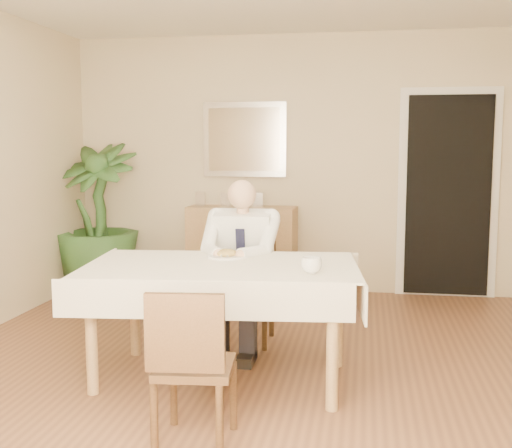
% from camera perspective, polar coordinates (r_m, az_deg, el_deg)
% --- Properties ---
extents(room, '(5.00, 5.02, 2.60)m').
position_cam_1_polar(room, '(4.10, -0.82, 4.26)').
color(room, brown).
rests_on(room, ground).
extents(window, '(1.34, 0.04, 1.44)m').
position_cam_1_polar(window, '(1.72, -15.95, 5.03)').
color(window, white).
rests_on(window, room).
extents(doorway, '(0.96, 0.07, 2.10)m').
position_cam_1_polar(doorway, '(6.56, 16.69, 2.41)').
color(doorway, white).
rests_on(doorway, ground).
extents(mirror, '(0.86, 0.04, 0.76)m').
position_cam_1_polar(mirror, '(6.61, -1.03, 7.52)').
color(mirror, silver).
rests_on(mirror, room).
extents(dining_table, '(1.82, 1.19, 0.75)m').
position_cam_1_polar(dining_table, '(4.07, -3.07, -4.75)').
color(dining_table, '#A98250').
rests_on(dining_table, ground).
extents(chair_far, '(0.44, 0.44, 0.88)m').
position_cam_1_polar(chair_far, '(4.95, -0.81, -4.64)').
color(chair_far, '#432A15').
rests_on(chair_far, ground).
extents(chair_near, '(0.42, 0.42, 0.81)m').
position_cam_1_polar(chair_near, '(3.24, -5.81, -11.95)').
color(chair_near, '#432A15').
rests_on(chair_near, ground).
extents(seated_man, '(0.48, 0.72, 1.24)m').
position_cam_1_polar(seated_man, '(4.63, -1.46, -2.99)').
color(seated_man, white).
rests_on(seated_man, ground).
extents(plate, '(0.26, 0.26, 0.02)m').
position_cam_1_polar(plate, '(4.28, -2.64, -2.89)').
color(plate, white).
rests_on(plate, dining_table).
extents(food, '(0.14, 0.14, 0.06)m').
position_cam_1_polar(food, '(4.28, -2.64, -2.60)').
color(food, olive).
rests_on(food, dining_table).
extents(knife, '(0.01, 0.13, 0.01)m').
position_cam_1_polar(knife, '(4.21, -2.28, -2.82)').
color(knife, silver).
rests_on(knife, dining_table).
extents(fork, '(0.01, 0.13, 0.01)m').
position_cam_1_polar(fork, '(4.23, -3.35, -2.78)').
color(fork, silver).
rests_on(fork, dining_table).
extents(coffee_mug, '(0.13, 0.13, 0.09)m').
position_cam_1_polar(coffee_mug, '(3.77, 4.96, -3.67)').
color(coffee_mug, white).
rests_on(coffee_mug, dining_table).
extents(sideboard, '(1.11, 0.42, 0.87)m').
position_cam_1_polar(sideboard, '(6.55, -1.25, -2.26)').
color(sideboard, '#A98250').
rests_on(sideboard, ground).
extents(photo_frame_left, '(0.10, 0.02, 0.14)m').
position_cam_1_polar(photo_frame_left, '(6.62, -4.97, 2.25)').
color(photo_frame_left, silver).
rests_on(photo_frame_left, sideboard).
extents(photo_frame_center, '(0.10, 0.02, 0.14)m').
position_cam_1_polar(photo_frame_center, '(6.54, -2.73, 2.21)').
color(photo_frame_center, silver).
rests_on(photo_frame_center, sideboard).
extents(photo_frame_right, '(0.10, 0.02, 0.14)m').
position_cam_1_polar(photo_frame_right, '(6.50, 0.18, 2.19)').
color(photo_frame_right, silver).
rests_on(photo_frame_right, sideboard).
extents(potted_palm, '(0.98, 0.98, 1.52)m').
position_cam_1_polar(potted_palm, '(6.73, -14.01, 0.54)').
color(potted_palm, '#284C1E').
rests_on(potted_palm, ground).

